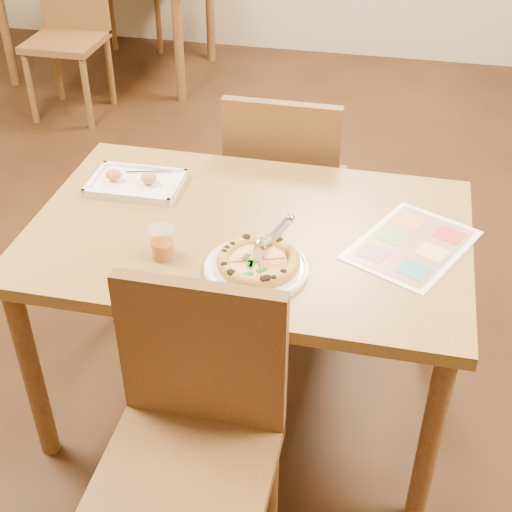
% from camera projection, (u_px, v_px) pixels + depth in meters
% --- Properties ---
extents(room, '(7.00, 7.00, 7.00)m').
position_uv_depth(room, '(247.00, 14.00, 1.75)').
color(room, '#331D0E').
rests_on(room, ground).
extents(dining_table, '(1.30, 0.85, 0.72)m').
position_uv_depth(dining_table, '(249.00, 252.00, 2.17)').
color(dining_table, olive).
rests_on(dining_table, ground).
extents(chair_near, '(0.42, 0.42, 0.47)m').
position_uv_depth(chair_near, '(193.00, 415.00, 1.73)').
color(chair_near, brown).
rests_on(chair_near, ground).
extents(chair_far, '(0.42, 0.42, 0.47)m').
position_uv_depth(chair_far, '(285.00, 176.00, 2.68)').
color(chair_far, brown).
rests_on(chair_far, ground).
extents(bg_chair_near, '(0.42, 0.42, 0.47)m').
position_uv_depth(bg_chair_near, '(69.00, 17.00, 4.22)').
color(bg_chair_near, brown).
rests_on(bg_chair_near, ground).
extents(plate, '(0.29, 0.29, 0.02)m').
position_uv_depth(plate, '(256.00, 269.00, 1.94)').
color(plate, white).
rests_on(plate, dining_table).
extents(pizza, '(0.23, 0.23, 0.03)m').
position_uv_depth(pizza, '(258.00, 261.00, 1.93)').
color(pizza, gold).
rests_on(pizza, plate).
extents(pizza_cutter, '(0.08, 0.14, 0.09)m').
position_uv_depth(pizza_cutter, '(272.00, 238.00, 1.93)').
color(pizza_cutter, silver).
rests_on(pizza_cutter, pizza).
extents(appetizer_tray, '(0.30, 0.21, 0.06)m').
position_uv_depth(appetizer_tray, '(135.00, 184.00, 2.30)').
color(appetizer_tray, white).
rests_on(appetizer_tray, dining_table).
extents(glass_tumbler, '(0.07, 0.07, 0.09)m').
position_uv_depth(glass_tumbler, '(163.00, 244.00, 1.98)').
color(glass_tumbler, '#8C400A').
rests_on(glass_tumbler, dining_table).
extents(menu, '(0.41, 0.46, 0.00)m').
position_uv_depth(menu, '(412.00, 245.00, 2.04)').
color(menu, white).
rests_on(menu, dining_table).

